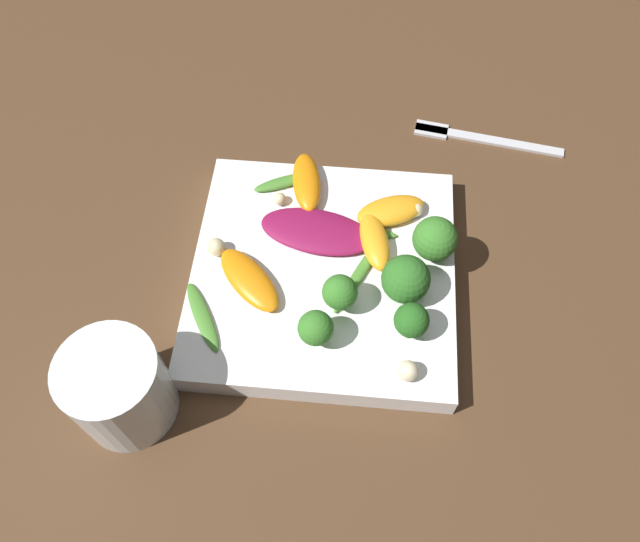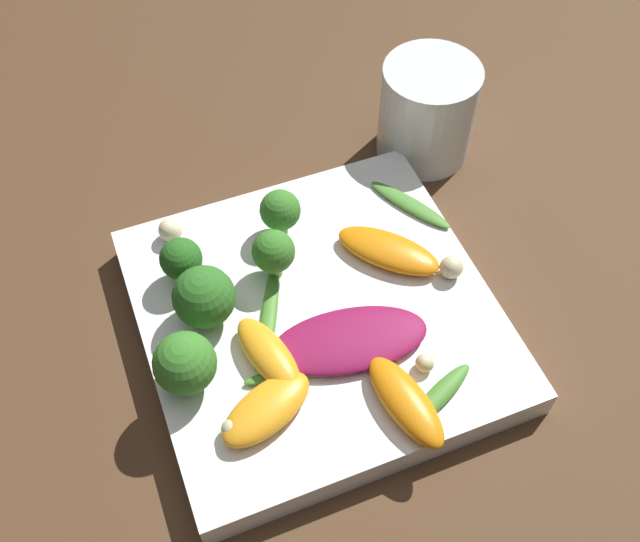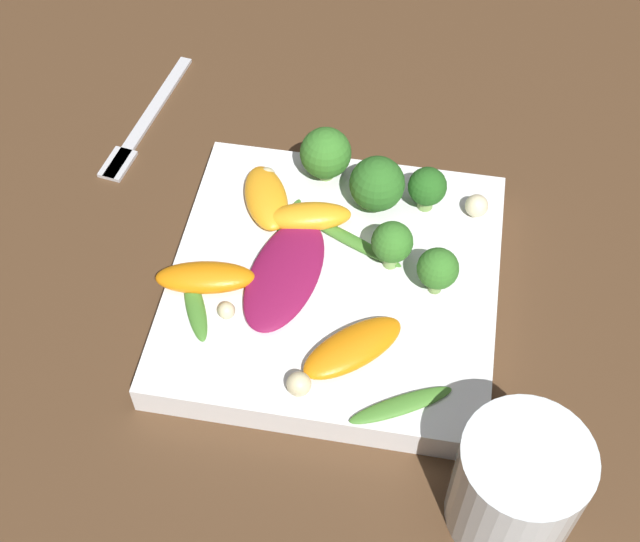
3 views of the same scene
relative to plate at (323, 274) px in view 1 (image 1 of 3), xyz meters
The scene contains 22 objects.
ground_plane 0.01m from the plate, ahead, with size 2.40×2.40×0.00m, color #4C331E.
plate is the anchor object (origin of this frame).
drinking_glass 0.21m from the plate, 42.20° to the left, with size 0.08×0.08×0.09m.
fork 0.25m from the plate, 126.80° to the right, with size 0.16×0.04×0.01m.
radicchio_leaf_0 0.04m from the plate, 75.12° to the right, with size 0.11×0.07×0.01m.
orange_segment_0 0.07m from the plate, 19.89° to the left, with size 0.08×0.08×0.01m.
orange_segment_1 0.06m from the plate, 148.71° to the right, with size 0.04×0.07×0.02m.
orange_segment_2 0.10m from the plate, 75.03° to the right, with size 0.04×0.08×0.02m.
orange_segment_3 0.09m from the plate, 132.99° to the right, with size 0.08×0.06×0.02m.
broccoli_floret_0 0.08m from the plate, 89.82° to the left, with size 0.03×0.03×0.04m.
broccoli_floret_1 0.09m from the plate, 163.97° to the left, with size 0.04×0.04×0.05m.
broccoli_floret_2 0.06m from the plate, 113.85° to the left, with size 0.03×0.03×0.04m.
broccoli_floret_3 0.11m from the plate, 143.14° to the left, with size 0.03×0.03×0.04m.
broccoli_floret_4 0.11m from the plate, 166.73° to the right, with size 0.04×0.04×0.05m.
arugula_sprig_0 0.04m from the plate, 169.93° to the left, with size 0.05×0.09×0.01m.
arugula_sprig_1 0.11m from the plate, 62.47° to the right, with size 0.06×0.04×0.01m.
arugula_sprig_2 0.05m from the plate, 120.41° to the right, with size 0.08×0.02×0.01m.
arugula_sprig_3 0.12m from the plate, 31.37° to the left, with size 0.05×0.07×0.00m.
macadamia_nut_0 0.11m from the plate, 140.81° to the right, with size 0.01×0.01×0.01m.
macadamia_nut_1 0.10m from the plate, ahead, with size 0.02×0.02×0.02m.
macadamia_nut_2 0.13m from the plate, 128.41° to the left, with size 0.02×0.02×0.02m.
macadamia_nut_3 0.09m from the plate, 55.04° to the right, with size 0.01×0.01×0.01m.
Camera 1 is at (-0.02, 0.30, 0.52)m, focal length 35.00 mm.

